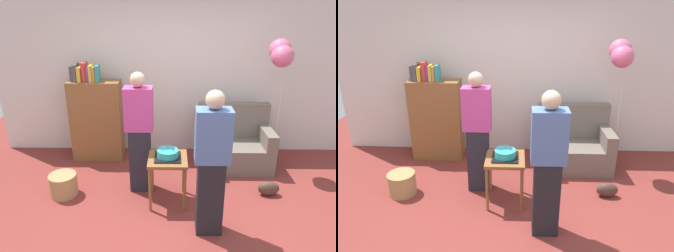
{
  "view_description": "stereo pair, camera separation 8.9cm",
  "coord_description": "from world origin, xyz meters",
  "views": [
    {
      "loc": [
        -0.07,
        -2.92,
        2.35
      ],
      "look_at": [
        -0.13,
        0.68,
        0.95
      ],
      "focal_mm": 32.54,
      "sensor_mm": 36.0,
      "label": 1
    },
    {
      "loc": [
        0.02,
        -2.92,
        2.35
      ],
      "look_at": [
        -0.13,
        0.68,
        0.95
      ],
      "focal_mm": 32.54,
      "sensor_mm": 36.0,
      "label": 2
    }
  ],
  "objects": [
    {
      "name": "person_blowing_candles",
      "position": [
        -0.5,
        0.72,
        0.83
      ],
      "size": [
        0.36,
        0.22,
        1.63
      ],
      "rotation": [
        0.0,
        0.0,
        0.31
      ],
      "color": "#23232D",
      "rests_on": "ground_plane"
    },
    {
      "name": "side_table",
      "position": [
        -0.13,
        0.43,
        0.53
      ],
      "size": [
        0.48,
        0.48,
        0.63
      ],
      "color": "brown",
      "rests_on": "ground_plane"
    },
    {
      "name": "handbag",
      "position": [
        1.22,
        0.58,
        0.1
      ],
      "size": [
        0.28,
        0.14,
        0.2
      ],
      "primitive_type": "ellipsoid",
      "color": "#473328",
      "rests_on": "ground_plane"
    },
    {
      "name": "bookshelf",
      "position": [
        -1.29,
        1.67,
        0.69
      ],
      "size": [
        0.8,
        0.36,
        1.58
      ],
      "color": "brown",
      "rests_on": "ground_plane"
    },
    {
      "name": "person_holding_cake",
      "position": [
        0.34,
        -0.13,
        0.83
      ],
      "size": [
        0.36,
        0.22,
        1.63
      ],
      "rotation": [
        0.0,
        0.0,
        3.07
      ],
      "color": "black",
      "rests_on": "ground_plane"
    },
    {
      "name": "birthday_cake",
      "position": [
        -0.13,
        0.43,
        0.68
      ],
      "size": [
        0.32,
        0.32,
        0.17
      ],
      "color": "black",
      "rests_on": "side_table"
    },
    {
      "name": "wicker_basket",
      "position": [
        -1.52,
        0.55,
        0.15
      ],
      "size": [
        0.36,
        0.36,
        0.3
      ],
      "primitive_type": "cylinder",
      "color": "#A88451",
      "rests_on": "ground_plane"
    },
    {
      "name": "ground_plane",
      "position": [
        0.0,
        0.0,
        0.0
      ],
      "size": [
        8.0,
        8.0,
        0.0
      ],
      "primitive_type": "plane",
      "color": "maroon"
    },
    {
      "name": "couch",
      "position": [
        0.9,
        1.44,
        0.34
      ],
      "size": [
        1.1,
        0.7,
        0.96
      ],
      "color": "#6B6056",
      "rests_on": "ground_plane"
    },
    {
      "name": "wall_back",
      "position": [
        0.0,
        2.05,
        1.35
      ],
      "size": [
        6.0,
        0.1,
        2.7
      ],
      "primitive_type": "cube",
      "color": "silver",
      "rests_on": "ground_plane"
    },
    {
      "name": "balloon_bunch",
      "position": [
        1.41,
        1.32,
        1.77
      ],
      "size": [
        0.31,
        0.41,
        1.96
      ],
      "color": "silver",
      "rests_on": "ground_plane"
    }
  ]
}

